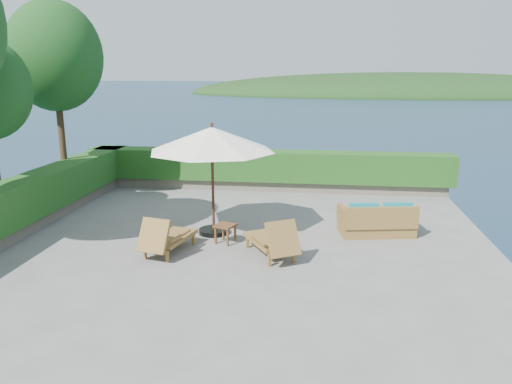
# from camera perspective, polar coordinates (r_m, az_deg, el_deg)

# --- Properties ---
(ground) EXTENTS (12.00, 12.00, 0.00)m
(ground) POSITION_cam_1_polar(r_m,az_deg,el_deg) (11.90, -1.95, -6.01)
(ground) COLOR gray
(ground) RESTS_ON ground
(foundation) EXTENTS (12.00, 12.00, 3.00)m
(foundation) POSITION_cam_1_polar(r_m,az_deg,el_deg) (12.52, -1.89, -12.71)
(foundation) COLOR #514940
(foundation) RESTS_ON ocean
(ocean) EXTENTS (600.00, 600.00, 0.00)m
(ocean) POSITION_cam_1_polar(r_m,az_deg,el_deg) (13.23, -1.84, -18.34)
(ocean) COLOR #163044
(ocean) RESTS_ON ground
(offshore_island) EXTENTS (126.00, 57.60, 12.60)m
(offshore_island) POSITION_cam_1_polar(r_m,az_deg,el_deg) (152.96, 16.60, 10.64)
(offshore_island) COLOR #153213
(offshore_island) RESTS_ON ocean
(planter_wall_far) EXTENTS (12.00, 0.60, 0.36)m
(planter_wall_far) POSITION_cam_1_polar(r_m,az_deg,el_deg) (17.18, 1.13, 0.85)
(planter_wall_far) COLOR slate
(planter_wall_far) RESTS_ON ground
(planter_wall_left) EXTENTS (0.60, 12.00, 0.36)m
(planter_wall_left) POSITION_cam_1_polar(r_m,az_deg,el_deg) (13.88, -25.45, -3.70)
(planter_wall_left) COLOR slate
(planter_wall_left) RESTS_ON ground
(hedge_far) EXTENTS (12.40, 0.90, 1.00)m
(hedge_far) POSITION_cam_1_polar(r_m,az_deg,el_deg) (17.04, 1.14, 3.04)
(hedge_far) COLOR #174714
(hedge_far) RESTS_ON planter_wall_far
(hedge_left) EXTENTS (0.90, 12.40, 1.00)m
(hedge_left) POSITION_cam_1_polar(r_m,az_deg,el_deg) (13.71, -25.74, -1.02)
(hedge_left) COLOR #174714
(hedge_left) RESTS_ON planter_wall_left
(tree_far) EXTENTS (2.80, 2.80, 6.03)m
(tree_far) POSITION_cam_1_polar(r_m,az_deg,el_deg) (16.28, -22.05, 14.15)
(tree_far) COLOR #3E2D17
(tree_far) RESTS_ON ground
(patio_umbrella) EXTENTS (3.40, 3.40, 2.81)m
(patio_umbrella) POSITION_cam_1_polar(r_m,az_deg,el_deg) (12.18, -5.06, 5.90)
(patio_umbrella) COLOR black
(patio_umbrella) RESTS_ON ground
(lounge_left) EXTENTS (1.01, 1.73, 0.93)m
(lounge_left) POSITION_cam_1_polar(r_m,az_deg,el_deg) (11.38, -10.22, -5.10)
(lounge_left) COLOR olive
(lounge_left) RESTS_ON ground
(lounge_right) EXTENTS (1.42, 1.77, 0.95)m
(lounge_right) POSITION_cam_1_polar(r_m,az_deg,el_deg) (11.00, 1.91, -5.51)
(lounge_right) COLOR olive
(lounge_right) RESTS_ON ground
(side_table) EXTENTS (0.56, 0.56, 0.46)m
(side_table) POSITION_cam_1_polar(r_m,az_deg,el_deg) (11.91, -3.53, -4.11)
(side_table) COLOR brown
(side_table) RESTS_ON ground
(wicker_loveseat) EXTENTS (1.97, 1.26, 0.90)m
(wicker_loveseat) POSITION_cam_1_polar(r_m,az_deg,el_deg) (12.84, 13.66, -3.29)
(wicker_loveseat) COLOR olive
(wicker_loveseat) RESTS_ON ground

